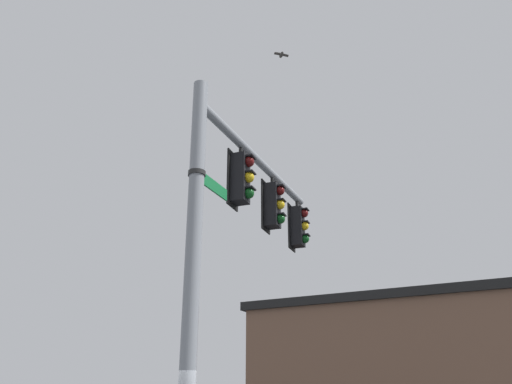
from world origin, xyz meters
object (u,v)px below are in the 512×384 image
at_px(traffic_light_mid_inner, 273,205).
at_px(traffic_light_mid_outer, 298,227).
at_px(traffic_light_nearest_pole, 241,178).
at_px(street_name_sign, 205,180).
at_px(bird_flying, 281,55).

xyz_separation_m(traffic_light_mid_inner, traffic_light_mid_outer, (-1.74, 0.10, 0.00)).
distance_m(traffic_light_nearest_pole, traffic_light_mid_outer, 3.48).
height_order(traffic_light_mid_outer, street_name_sign, traffic_light_mid_outer).
distance_m(traffic_light_mid_outer, street_name_sign, 4.94).
xyz_separation_m(traffic_light_nearest_pole, traffic_light_mid_outer, (-3.47, 0.19, 0.00)).
relative_size(street_name_sign, bird_flying, 3.97).
distance_m(traffic_light_nearest_pole, traffic_light_mid_inner, 1.74).
bearing_deg(street_name_sign, traffic_light_mid_inner, 176.40).
xyz_separation_m(street_name_sign, bird_flying, (-1.93, 0.86, 3.79)).
bearing_deg(traffic_light_nearest_pole, traffic_light_mid_outer, 176.79).
bearing_deg(street_name_sign, traffic_light_nearest_pole, 175.94).
bearing_deg(traffic_light_mid_outer, traffic_light_nearest_pole, -3.21).
bearing_deg(traffic_light_nearest_pole, street_name_sign, -4.06).
bearing_deg(street_name_sign, traffic_light_mid_outer, 176.54).
relative_size(traffic_light_mid_outer, street_name_sign, 1.03).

